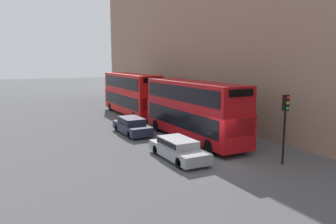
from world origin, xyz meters
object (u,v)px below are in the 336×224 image
(car_hatchback, at_px, (132,125))
(bus_second_in_queue, at_px, (131,93))
(car_dark_sedan, at_px, (178,148))
(bus_leading, at_px, (193,108))
(traffic_light, at_px, (285,115))

(car_hatchback, bearing_deg, bus_second_in_queue, 69.05)
(car_dark_sedan, distance_m, car_hatchback, 7.79)
(car_hatchback, bearing_deg, bus_leading, -49.18)
(car_hatchback, relative_size, traffic_light, 1.14)
(car_hatchback, xyz_separation_m, traffic_light, (4.92, -11.44, 2.19))
(bus_leading, bearing_deg, traffic_light, -78.57)
(bus_leading, height_order, traffic_light, bus_leading)
(bus_second_in_queue, bearing_deg, traffic_light, -85.73)
(bus_second_in_queue, distance_m, car_dark_sedan, 17.11)
(bus_leading, height_order, bus_second_in_queue, bus_second_in_queue)
(bus_leading, relative_size, car_dark_sedan, 2.33)
(car_dark_sedan, relative_size, traffic_light, 1.17)
(traffic_light, bearing_deg, bus_leading, 101.43)
(bus_second_in_queue, relative_size, car_dark_sedan, 2.35)
(bus_second_in_queue, height_order, traffic_light, bus_second_in_queue)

